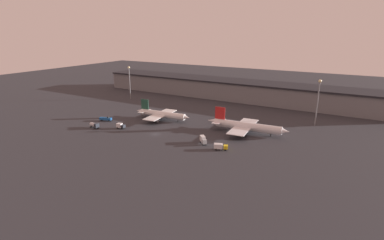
{
  "coord_description": "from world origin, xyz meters",
  "views": [
    {
      "loc": [
        91.77,
        -119.82,
        52.81
      ],
      "look_at": [
        13.6,
        15.23,
        6.0
      ],
      "focal_mm": 28.0,
      "sensor_mm": 36.0,
      "label": 1
    }
  ],
  "objects_px": {
    "airplane_0": "(162,114)",
    "service_vehicle_0": "(203,140)",
    "service_vehicle_2": "(106,119)",
    "service_vehicle_4": "(121,126)",
    "service_vehicle_1": "(94,125)",
    "airplane_1": "(246,126)",
    "service_vehicle_3": "(220,146)"
  },
  "relations": [
    {
      "from": "airplane_0",
      "to": "service_vehicle_0",
      "type": "xyz_separation_m",
      "value": [
        40.96,
        -23.12,
        -1.35
      ]
    },
    {
      "from": "service_vehicle_2",
      "to": "service_vehicle_4",
      "type": "distance_m",
      "value": 19.26
    },
    {
      "from": "service_vehicle_1",
      "to": "service_vehicle_2",
      "type": "relative_size",
      "value": 0.8
    },
    {
      "from": "airplane_1",
      "to": "service_vehicle_0",
      "type": "height_order",
      "value": "airplane_1"
    },
    {
      "from": "airplane_1",
      "to": "service_vehicle_3",
      "type": "bearing_deg",
      "value": -97.74
    },
    {
      "from": "service_vehicle_1",
      "to": "service_vehicle_3",
      "type": "xyz_separation_m",
      "value": [
        74.93,
        6.29,
        -0.1
      ]
    },
    {
      "from": "service_vehicle_2",
      "to": "service_vehicle_3",
      "type": "xyz_separation_m",
      "value": [
        79.65,
        -6.92,
        0.26
      ]
    },
    {
      "from": "airplane_0",
      "to": "service_vehicle_4",
      "type": "distance_m",
      "value": 27.81
    },
    {
      "from": "airplane_1",
      "to": "service_vehicle_0",
      "type": "xyz_separation_m",
      "value": [
        -12.44,
        -25.43,
        -1.66
      ]
    },
    {
      "from": "service_vehicle_1",
      "to": "service_vehicle_2",
      "type": "height_order",
      "value": "service_vehicle_1"
    },
    {
      "from": "service_vehicle_4",
      "to": "service_vehicle_0",
      "type": "bearing_deg",
      "value": -4.76
    },
    {
      "from": "service_vehicle_0",
      "to": "service_vehicle_2",
      "type": "distance_m",
      "value": 69.05
    },
    {
      "from": "airplane_1",
      "to": "service_vehicle_0",
      "type": "bearing_deg",
      "value": -120.33
    },
    {
      "from": "service_vehicle_2",
      "to": "service_vehicle_4",
      "type": "height_order",
      "value": "service_vehicle_4"
    },
    {
      "from": "service_vehicle_3",
      "to": "service_vehicle_4",
      "type": "xyz_separation_m",
      "value": [
        -61.54,
        0.39,
        0.01
      ]
    },
    {
      "from": "airplane_1",
      "to": "service_vehicle_1",
      "type": "bearing_deg",
      "value": -159.77
    },
    {
      "from": "service_vehicle_0",
      "to": "airplane_1",
      "type": "bearing_deg",
      "value": 110.98
    },
    {
      "from": "airplane_1",
      "to": "service_vehicle_4",
      "type": "xyz_separation_m",
      "value": [
        -63.27,
        -28.26,
        -1.95
      ]
    },
    {
      "from": "airplane_0",
      "to": "service_vehicle_2",
      "type": "xyz_separation_m",
      "value": [
        -27.99,
        -19.42,
        -1.91
      ]
    },
    {
      "from": "service_vehicle_2",
      "to": "service_vehicle_4",
      "type": "relative_size",
      "value": 1.58
    },
    {
      "from": "service_vehicle_1",
      "to": "service_vehicle_4",
      "type": "height_order",
      "value": "service_vehicle_1"
    },
    {
      "from": "airplane_1",
      "to": "service_vehicle_0",
      "type": "relative_size",
      "value": 7.74
    },
    {
      "from": "airplane_1",
      "to": "service_vehicle_0",
      "type": "distance_m",
      "value": 28.36
    },
    {
      "from": "service_vehicle_3",
      "to": "airplane_1",
      "type": "bearing_deg",
      "value": 64.93
    },
    {
      "from": "airplane_0",
      "to": "service_vehicle_3",
      "type": "relative_size",
      "value": 5.64
    },
    {
      "from": "service_vehicle_1",
      "to": "airplane_0",
      "type": "bearing_deg",
      "value": 61.11
    },
    {
      "from": "service_vehicle_1",
      "to": "service_vehicle_3",
      "type": "distance_m",
      "value": 75.19
    },
    {
      "from": "airplane_0",
      "to": "service_vehicle_2",
      "type": "height_order",
      "value": "airplane_0"
    },
    {
      "from": "service_vehicle_4",
      "to": "service_vehicle_2",
      "type": "bearing_deg",
      "value": 152.23
    },
    {
      "from": "airplane_0",
      "to": "airplane_1",
      "type": "distance_m",
      "value": 53.45
    },
    {
      "from": "airplane_0",
      "to": "service_vehicle_3",
      "type": "distance_m",
      "value": 58.02
    },
    {
      "from": "airplane_0",
      "to": "service_vehicle_0",
      "type": "relative_size",
      "value": 6.52
    }
  ]
}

